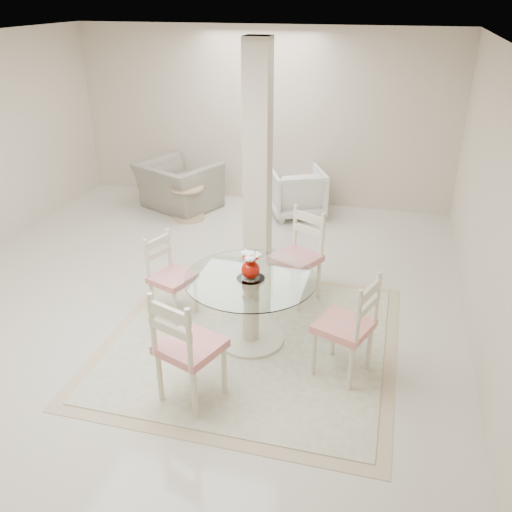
% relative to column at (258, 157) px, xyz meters
% --- Properties ---
extents(ground, '(7.00, 7.00, 0.00)m').
position_rel_column_xyz_m(ground, '(-0.50, -1.30, -1.35)').
color(ground, beige).
rests_on(ground, ground).
extents(room_shell, '(6.02, 7.02, 2.71)m').
position_rel_column_xyz_m(room_shell, '(-0.50, -1.30, 0.51)').
color(room_shell, beige).
rests_on(room_shell, ground).
extents(column, '(0.30, 0.30, 2.70)m').
position_rel_column_xyz_m(column, '(0.00, 0.00, 0.00)').
color(column, beige).
rests_on(column, ground).
extents(area_rug, '(2.82, 2.82, 0.02)m').
position_rel_column_xyz_m(area_rug, '(0.40, -1.80, -1.34)').
color(area_rug, tan).
rests_on(area_rug, ground).
extents(dining_table, '(1.25, 1.25, 0.72)m').
position_rel_column_xyz_m(dining_table, '(0.40, -1.80, -0.98)').
color(dining_table, beige).
rests_on(dining_table, ground).
extents(red_vase, '(0.20, 0.19, 0.27)m').
position_rel_column_xyz_m(red_vase, '(0.40, -1.80, -0.50)').
color(red_vase, '#A00E04').
rests_on(red_vase, dining_table).
extents(dining_chair_east, '(0.58, 0.58, 1.12)m').
position_rel_column_xyz_m(dining_chair_east, '(1.38, -2.08, -0.76)').
color(dining_chair_east, beige).
rests_on(dining_chair_east, ground).
extents(dining_chair_north, '(0.61, 0.61, 1.13)m').
position_rel_column_xyz_m(dining_chair_north, '(0.69, -0.82, -0.75)').
color(dining_chair_north, '#EEE8C4').
rests_on(dining_chair_north, ground).
extents(dining_chair_west, '(0.51, 0.51, 0.99)m').
position_rel_column_xyz_m(dining_chair_west, '(-0.58, -1.51, -0.83)').
color(dining_chair_west, beige).
rests_on(dining_chair_west, ground).
extents(dining_chair_south, '(0.60, 0.60, 1.17)m').
position_rel_column_xyz_m(dining_chair_south, '(0.11, -2.78, -0.74)').
color(dining_chair_south, beige).
rests_on(dining_chair_south, ground).
extents(recliner_taupe, '(1.44, 1.37, 0.74)m').
position_rel_column_xyz_m(recliner_taupe, '(-1.67, 1.48, -0.98)').
color(recliner_taupe, gray).
rests_on(recliner_taupe, ground).
extents(armchair_white, '(1.03, 1.05, 0.73)m').
position_rel_column_xyz_m(armchair_white, '(0.19, 1.66, -0.99)').
color(armchair_white, white).
rests_on(armchair_white, ground).
extents(side_table, '(0.48, 0.48, 0.50)m').
position_rel_column_xyz_m(side_table, '(-1.36, 1.07, -1.12)').
color(side_table, '#D6BC84').
rests_on(side_table, ground).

